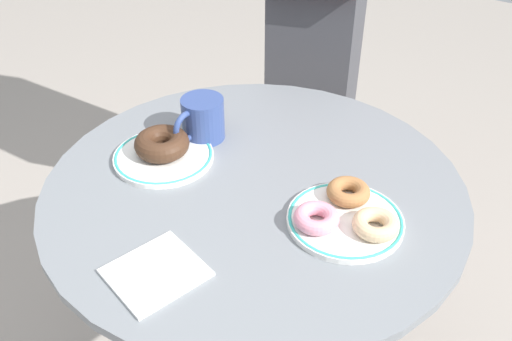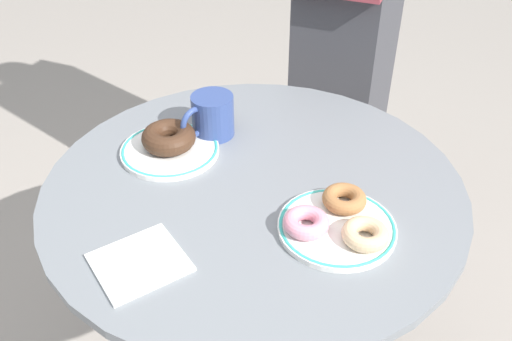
# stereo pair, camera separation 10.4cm
# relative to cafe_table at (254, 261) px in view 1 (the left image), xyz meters

# --- Properties ---
(cafe_table) EXTENTS (0.79, 0.79, 0.75)m
(cafe_table) POSITION_rel_cafe_table_xyz_m (0.00, 0.00, 0.00)
(cafe_table) COLOR slate
(cafe_table) RESTS_ON ground
(plate_left) EXTENTS (0.20, 0.20, 0.01)m
(plate_left) POSITION_rel_cafe_table_xyz_m (-0.19, -0.04, 0.21)
(plate_left) COLOR white
(plate_left) RESTS_ON cafe_table
(plate_right) EXTENTS (0.20, 0.20, 0.01)m
(plate_right) POSITION_rel_cafe_table_xyz_m (0.19, 0.00, 0.21)
(plate_right) COLOR white
(plate_right) RESTS_ON cafe_table
(donut_chocolate) EXTENTS (0.15, 0.15, 0.04)m
(donut_chocolate) POSITION_rel_cafe_table_xyz_m (-0.20, -0.04, 0.24)
(donut_chocolate) COLOR #422819
(donut_chocolate) RESTS_ON plate_left
(donut_glazed) EXTENTS (0.11, 0.11, 0.03)m
(donut_glazed) POSITION_rel_cafe_table_xyz_m (0.25, -0.00, 0.23)
(donut_glazed) COLOR #E0B789
(donut_glazed) RESTS_ON plate_right
(donut_cinnamon) EXTENTS (0.10, 0.10, 0.03)m
(donut_cinnamon) POSITION_rel_cafe_table_xyz_m (0.17, 0.05, 0.23)
(donut_cinnamon) COLOR #A36B3D
(donut_cinnamon) RESTS_ON plate_right
(donut_pink_frosted) EXTENTS (0.10, 0.10, 0.03)m
(donut_pink_frosted) POSITION_rel_cafe_table_xyz_m (0.16, -0.04, 0.23)
(donut_pink_frosted) COLOR pink
(donut_pink_frosted) RESTS_ON plate_right
(paper_napkin) EXTENTS (0.15, 0.16, 0.01)m
(paper_napkin) POSITION_rel_cafe_table_xyz_m (0.01, -0.27, 0.21)
(paper_napkin) COLOR white
(paper_napkin) RESTS_ON cafe_table
(coffee_mug) EXTENTS (0.09, 0.13, 0.09)m
(coffee_mug) POSITION_rel_cafe_table_xyz_m (-0.18, 0.06, 0.25)
(coffee_mug) COLOR #334784
(coffee_mug) RESTS_ON cafe_table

